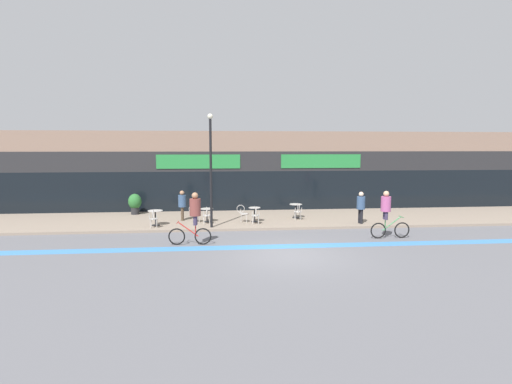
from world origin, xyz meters
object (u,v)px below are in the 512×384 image
at_px(cafe_chair_1_side, 195,212).
at_px(cyclist_0, 387,211).
at_px(bistro_table_2, 255,212).
at_px(cafe_chair_1_near, 207,214).
at_px(cafe_chair_3_near, 298,210).
at_px(cafe_chair_2_side, 242,212).
at_px(pedestrian_far_end, 182,203).
at_px(cafe_chair_2_near, 256,214).
at_px(pedestrian_near_end, 361,205).
at_px(bistro_table_1, 207,212).
at_px(planter_pot, 135,203).
at_px(lamp_post, 211,163).
at_px(cyclist_1, 194,214).
at_px(bistro_table_3, 296,208).
at_px(cafe_chair_0_near, 153,217).
at_px(bistro_table_0, 155,215).

height_order(cafe_chair_1_side, cyclist_0, cyclist_0).
relative_size(bistro_table_2, cafe_chair_1_near, 0.84).
relative_size(cafe_chair_3_near, cyclist_0, 0.43).
xyz_separation_m(cafe_chair_2_side, pedestrian_far_end, (-3.14, 0.80, 0.43)).
relative_size(cafe_chair_2_near, cafe_chair_3_near, 1.00).
bearing_deg(pedestrian_near_end, pedestrian_far_end, -25.69).
height_order(bistro_table_1, cyclist_0, cyclist_0).
xyz_separation_m(bistro_table_1, cyclist_0, (7.93, -3.98, 0.57)).
relative_size(bistro_table_2, planter_pot, 0.64).
height_order(lamp_post, cyclist_1, lamp_post).
xyz_separation_m(bistro_table_3, cyclist_0, (3.11, -4.70, 0.52)).
relative_size(cafe_chair_0_near, cafe_chair_2_near, 1.00).
bearing_deg(pedestrian_near_end, bistro_table_3, -47.45).
bearing_deg(cafe_chair_2_side, pedestrian_near_end, -4.65).
bearing_deg(pedestrian_far_end, cyclist_1, -79.25).
bearing_deg(cafe_chair_2_near, bistro_table_2, 0.58).
distance_m(bistro_table_1, planter_pot, 5.04).
height_order(cyclist_0, cyclist_1, cyclist_1).
relative_size(cafe_chair_1_near, pedestrian_far_end, 0.57).
bearing_deg(cafe_chair_1_near, lamp_post, -168.15).
bearing_deg(pedestrian_far_end, bistro_table_0, -133.02).
distance_m(cafe_chair_2_near, lamp_post, 3.46).
relative_size(cafe_chair_3_near, cyclist_1, 0.42).
height_order(bistro_table_0, cyclist_1, cyclist_1).
bearing_deg(cyclist_1, bistro_table_3, -132.61).
bearing_deg(cafe_chair_0_near, cafe_chair_1_near, -74.65).
height_order(planter_pot, lamp_post, lamp_post).
xyz_separation_m(cafe_chair_0_near, planter_pot, (-1.69, 4.12, 0.14)).
bearing_deg(pedestrian_far_end, cafe_chair_1_near, -42.00).
xyz_separation_m(bistro_table_0, bistro_table_3, (7.33, 1.43, 0.01)).
bearing_deg(cafe_chair_2_side, cafe_chair_0_near, -161.27).
xyz_separation_m(cafe_chair_0_near, lamp_post, (2.77, -0.09, 2.60)).
bearing_deg(pedestrian_far_end, lamp_post, -51.52).
bearing_deg(cafe_chair_1_side, bistro_table_0, -167.76).
bearing_deg(bistro_table_2, cafe_chair_3_near, 7.87).
height_order(bistro_table_0, bistro_table_2, bistro_table_2).
xyz_separation_m(bistro_table_0, cafe_chair_0_near, (0.00, -0.63, -0.02)).
bearing_deg(cafe_chair_1_near, planter_pot, 45.40).
distance_m(cyclist_0, pedestrian_far_end, 10.30).
xyz_separation_m(cafe_chair_2_near, cyclist_0, (5.47, -3.13, 0.55)).
height_order(cyclist_1, pedestrian_far_end, cyclist_1).
distance_m(bistro_table_3, cafe_chair_1_side, 5.49).
bearing_deg(lamp_post, bistro_table_3, 25.15).
distance_m(cafe_chair_1_side, cafe_chair_3_near, 5.45).
relative_size(bistro_table_3, cafe_chair_3_near, 0.85).
distance_m(cafe_chair_3_near, cyclist_1, 6.89).
xyz_separation_m(cafe_chair_1_side, cafe_chair_3_near, (5.45, 0.11, 0.00)).
relative_size(cafe_chair_1_side, planter_pot, 0.76).
relative_size(bistro_table_1, bistro_table_2, 0.93).
relative_size(cafe_chair_1_near, pedestrian_near_end, 0.56).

